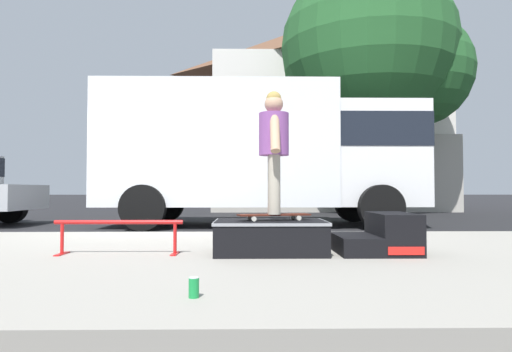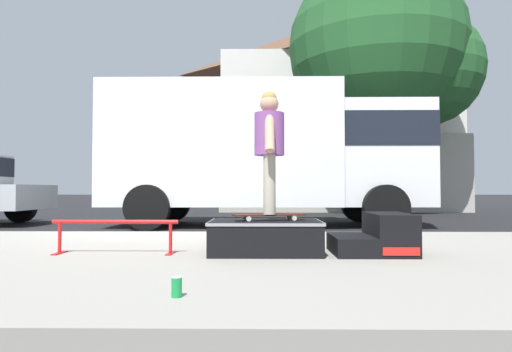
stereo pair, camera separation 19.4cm
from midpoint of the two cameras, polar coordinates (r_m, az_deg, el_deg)
The scene contains 11 objects.
ground_plane at distance 7.92m, azimuth -14.85°, elevation -7.51°, with size 140.00×140.00×0.00m, color black.
sidewalk_slab at distance 5.07m, azimuth -23.16°, elevation -9.98°, with size 50.00×5.00×0.12m, color gray.
skate_box at distance 4.73m, azimuth 0.64°, elevation -7.73°, with size 1.18×0.78×0.35m.
kicker_ramp at distance 4.91m, azimuth 14.79°, elevation -7.56°, with size 0.81×0.79×0.43m.
grind_rail at distance 4.89m, azimuth -18.42°, elevation -6.52°, with size 1.34×0.28×0.36m.
skateboard at distance 4.76m, azimuth 1.16°, elevation -5.08°, with size 0.81×0.39×0.07m.
skater_kid at distance 4.78m, azimuth 1.16°, elevation 4.47°, with size 0.32×0.68×1.33m.
soda_can at distance 2.87m, azimuth -10.02°, elevation -14.03°, with size 0.07×0.07×0.13m.
box_truck at distance 9.89m, azimuth 0.20°, elevation 3.44°, with size 6.91×2.63×3.05m.
street_tree_main at distance 15.53m, azimuth 15.11°, elevation 14.93°, with size 6.25×5.68×8.27m.
house_behind at distance 20.27m, azimuth 7.84°, elevation 7.98°, with size 9.54×8.22×8.40m.
Camera 1 is at (1.79, -7.65, 0.79)m, focal length 30.95 mm.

